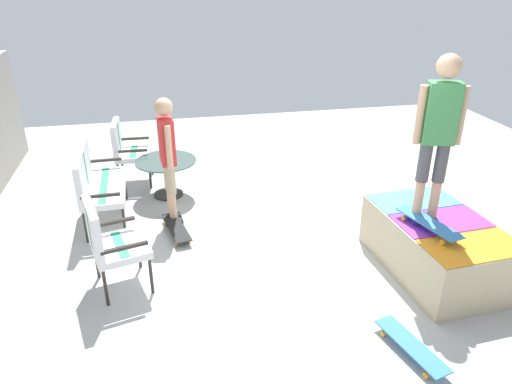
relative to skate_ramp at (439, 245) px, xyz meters
name	(u,v)px	position (x,y,z in m)	size (l,w,h in m)	color
ground_plane	(289,256)	(0.67, 1.56, -0.37)	(12.00, 12.00, 0.10)	#B2B2AD
skate_ramp	(439,245)	(0.00, 0.00, 0.00)	(1.75, 1.98, 0.64)	tan
patio_bench	(94,179)	(2.02, 3.89, 0.30)	(1.27, 0.59, 1.02)	#2D2823
patio_chair_near_house	(126,147)	(3.24, 3.53, 0.29)	(0.64, 0.58, 1.02)	#2D2823
patio_chair_by_wall	(108,239)	(0.39, 3.61, 0.29)	(0.74, 0.69, 1.02)	#2D2823
patio_table	(167,171)	(2.62, 2.94, 0.09)	(0.90, 0.90, 0.57)	#2D2823
person_watching	(167,152)	(1.79, 2.91, 0.68)	(0.48, 0.27, 1.71)	black
person_skater	(439,128)	(0.05, 0.23, 1.38)	(0.31, 0.47, 1.79)	navy
skateboard_by_bench	(177,228)	(1.42, 2.88, -0.23)	(0.82, 0.36, 0.10)	black
skateboard_spare	(411,346)	(-1.16, 0.94, -0.23)	(0.82, 0.38, 0.10)	#3372B2
skateboard_on_ramp	(429,223)	(-0.16, 0.30, 0.41)	(0.82, 0.40, 0.10)	#3372B2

